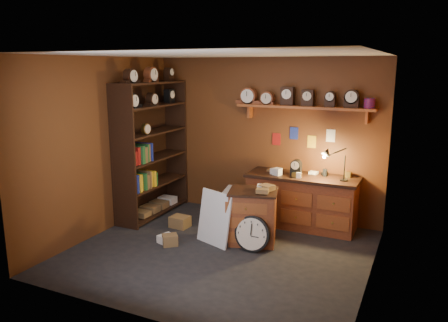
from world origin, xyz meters
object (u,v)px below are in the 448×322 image
(workbench, at_px, (302,198))
(low_cabinet, at_px, (253,214))
(big_round_clock, at_px, (252,234))
(shelving_unit, at_px, (150,144))

(workbench, distance_m, low_cabinet, 1.05)
(workbench, xyz_separation_m, low_cabinet, (-0.47, -0.94, -0.04))
(big_round_clock, bearing_deg, low_cabinet, 109.95)
(shelving_unit, bearing_deg, low_cabinet, -12.01)
(shelving_unit, xyz_separation_m, workbench, (2.55, 0.49, -0.78))
(workbench, xyz_separation_m, big_round_clock, (-0.36, -1.24, -0.22))
(workbench, relative_size, low_cabinet, 2.00)
(shelving_unit, bearing_deg, big_round_clock, -18.73)
(workbench, relative_size, big_round_clock, 3.43)
(shelving_unit, bearing_deg, workbench, 10.97)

